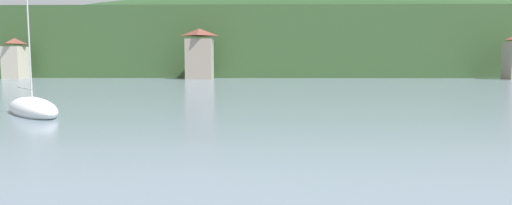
# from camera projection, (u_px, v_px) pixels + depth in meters

# --- Properties ---
(wooded_hillside) EXTENTS (352.00, 55.65, 40.70)m
(wooded_hillside) POSITION_uv_depth(u_px,v_px,m) (294.00, 51.00, 129.92)
(wooded_hillside) COLOR #38562D
(wooded_hillside) RESTS_ON ground_plane
(shore_building_west) EXTENTS (4.00, 5.32, 9.06)m
(shore_building_west) POSITION_uv_depth(u_px,v_px,m) (16.00, 59.00, 93.86)
(shore_building_west) COLOR #BCB29E
(shore_building_west) RESTS_ON ground_plane
(shore_building_westcentral) EXTENTS (6.03, 4.83, 11.10)m
(shore_building_westcentral) POSITION_uv_depth(u_px,v_px,m) (199.00, 55.00, 92.85)
(shore_building_westcentral) COLOR gray
(shore_building_westcentral) RESTS_ON ground_plane
(sailboat_mid_6) EXTENTS (7.52, 7.78, 9.14)m
(sailboat_mid_6) POSITION_uv_depth(u_px,v_px,m) (33.00, 109.00, 30.35)
(sailboat_mid_6) COLOR white
(sailboat_mid_6) RESTS_ON ground_plane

